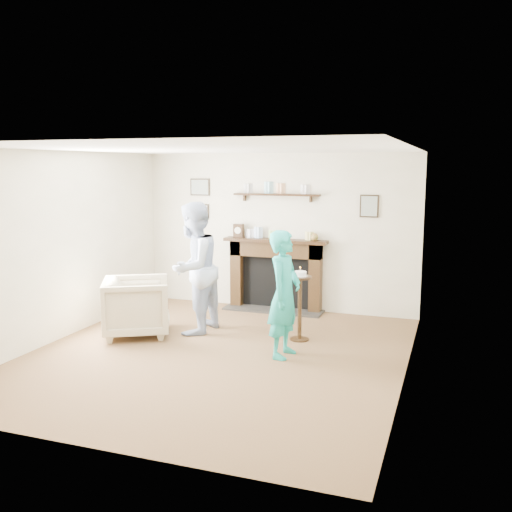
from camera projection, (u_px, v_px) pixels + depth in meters
The scene contains 6 objects.
ground at pixel (217, 355), 7.01m from camera, with size 5.00×5.00×0.00m, color brown.
room_shell at pixel (236, 219), 7.40m from camera, with size 4.54×5.02×2.52m.
armchair at pixel (138, 335), 7.85m from camera, with size 0.85×0.88×0.80m, color tan.
man at pixel (194, 332), 7.98m from camera, with size 0.88×0.69×1.82m, color #A2AECB.
woman at pixel (284, 356), 6.98m from camera, with size 0.56×0.37×1.55m, color teal.
pedestal_table at pixel (300, 295), 7.53m from camera, with size 0.31×0.31×0.99m.
Camera 1 is at (2.70, -6.19, 2.31)m, focal length 40.00 mm.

